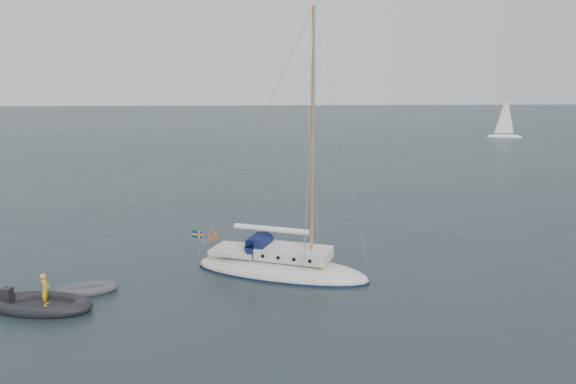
{
  "coord_description": "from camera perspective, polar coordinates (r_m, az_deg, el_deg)",
  "views": [
    {
      "loc": [
        -1.16,
        -24.66,
        9.29
      ],
      "look_at": [
        0.24,
        0.0,
        4.11
      ],
      "focal_mm": 35.0,
      "sensor_mm": 36.0,
      "label": 1
    }
  ],
  "objects": [
    {
      "name": "ground",
      "position": [
        26.38,
        -0.53,
        -8.77
      ],
      "size": [
        300.0,
        300.0,
        0.0
      ],
      "primitive_type": "plane",
      "color": "black",
      "rests_on": "ground"
    },
    {
      "name": "sailboat",
      "position": [
        26.63,
        -0.73,
        -6.37
      ],
      "size": [
        8.92,
        2.67,
        12.7
      ],
      "rotation": [
        0.0,
        0.0,
        -0.38
      ],
      "color": "silver",
      "rests_on": "ground"
    },
    {
      "name": "dinghy",
      "position": [
        26.16,
        -19.81,
        -9.29
      ],
      "size": [
        2.67,
        1.21,
        0.38
      ],
      "rotation": [
        0.0,
        0.0,
        0.31
      ],
      "color": "#454549",
      "rests_on": "ground"
    },
    {
      "name": "rib",
      "position": [
        25.08,
        -23.82,
        -10.34
      ],
      "size": [
        4.31,
        1.96,
        1.56
      ],
      "rotation": [
        0.0,
        0.0,
        -0.19
      ],
      "color": "black",
      "rests_on": "ground"
    },
    {
      "name": "distant_yacht_b",
      "position": [
        90.94,
        21.2,
        7.08
      ],
      "size": [
        5.27,
        2.81,
        6.98
      ],
      "rotation": [
        0.0,
        0.0,
        -0.18
      ],
      "color": "white",
      "rests_on": "ground"
    }
  ]
}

